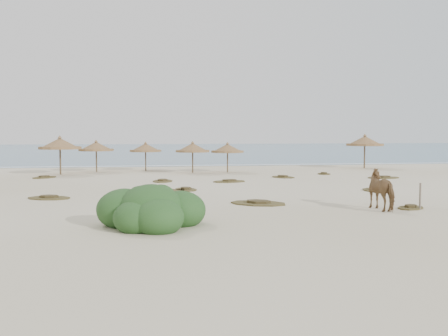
{
  "coord_description": "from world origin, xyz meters",
  "views": [
    {
      "loc": [
        -5.79,
        -22.68,
        3.18
      ],
      "look_at": [
        -1.44,
        5.0,
        1.22
      ],
      "focal_mm": 40.0,
      "sensor_mm": 36.0,
      "label": 1
    }
  ],
  "objects_px": {
    "palapa_0": "(60,144)",
    "bush": "(151,211)",
    "horse": "(384,189)",
    "palapa_1": "(96,147)"
  },
  "relations": [
    {
      "from": "palapa_0",
      "to": "bush",
      "type": "relative_size",
      "value": 1.0
    },
    {
      "from": "palapa_0",
      "to": "horse",
      "type": "distance_m",
      "value": 26.06
    },
    {
      "from": "horse",
      "to": "bush",
      "type": "bearing_deg",
      "value": 6.36
    },
    {
      "from": "palapa_1",
      "to": "bush",
      "type": "relative_size",
      "value": 0.97
    },
    {
      "from": "palapa_1",
      "to": "horse",
      "type": "height_order",
      "value": "palapa_1"
    },
    {
      "from": "palapa_0",
      "to": "palapa_1",
      "type": "distance_m",
      "value": 3.48
    },
    {
      "from": "horse",
      "to": "bush",
      "type": "relative_size",
      "value": 0.53
    },
    {
      "from": "palapa_1",
      "to": "palapa_0",
      "type": "bearing_deg",
      "value": -135.34
    },
    {
      "from": "palapa_0",
      "to": "palapa_1",
      "type": "relative_size",
      "value": 1.04
    },
    {
      "from": "palapa_0",
      "to": "bush",
      "type": "xyz_separation_m",
      "value": [
        6.65,
        -22.67,
        -1.79
      ]
    }
  ]
}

